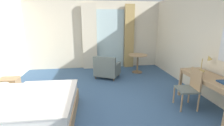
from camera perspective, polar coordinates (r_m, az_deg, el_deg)
The scene contains 13 objects.
ground at distance 3.96m, azimuth -3.19°, elevation -16.22°, with size 6.09×7.68×0.10m, color #38567A.
wall_back at distance 7.01m, azimuth -6.07°, elevation 9.51°, with size 5.69×0.12×2.74m, color beige.
wall_right at distance 4.61m, azimuth 33.58°, elevation 4.58°, with size 0.12×7.28×2.74m, color beige.
balcony_glass_door at distance 7.00m, azimuth -0.90°, elevation 8.23°, with size 1.22×0.02×2.41m, color silver.
curtain_panel_left at distance 6.83m, azimuth -7.78°, elevation 8.82°, with size 0.59×0.10×2.62m, color beige.
curtain_panel_right at distance 7.04m, azimuth 5.98°, elevation 9.05°, with size 0.39×0.10×2.62m, color tan.
bed at distance 3.87m, azimuth -28.44°, elevation -13.42°, with size 2.04×1.81×0.99m.
nightstand at distance 5.31m, azimuth -31.97°, elevation -6.93°, with size 0.48×0.39×0.46m.
writing_desk at distance 4.27m, azimuth 31.10°, elevation -5.42°, with size 0.58×1.57×0.76m.
desk_chair at distance 4.19m, azimuth 25.54°, elevation -7.32°, with size 0.46×0.49×0.92m.
desk_lamp at distance 4.59m, azimuth 29.94°, elevation 0.46°, with size 0.29×0.21×0.43m.
armchair_by_window at distance 5.78m, azimuth -1.78°, elevation -2.09°, with size 1.02×0.99×0.80m.
round_cafe_table at distance 6.40m, azimuth 8.88°, elevation 1.30°, with size 0.71×0.71×0.71m.
Camera 1 is at (-0.28, -3.39, 1.98)m, focal length 26.38 mm.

